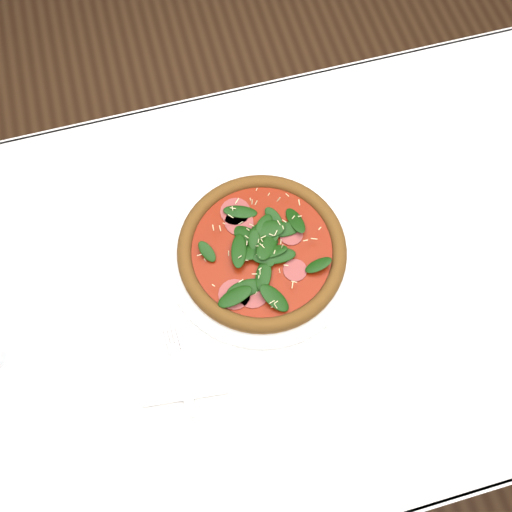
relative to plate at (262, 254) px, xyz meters
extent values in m
plane|color=brown|center=(0.07, -0.05, -0.76)|extent=(6.00, 6.00, 0.00)
cube|color=white|center=(0.07, -0.05, -0.03)|extent=(1.20, 0.80, 0.04)
cylinder|color=#4A321D|center=(-0.47, 0.29, -0.40)|extent=(0.06, 0.06, 0.71)
cylinder|color=#4A321D|center=(0.61, 0.29, -0.40)|extent=(0.06, 0.06, 0.71)
cube|color=white|center=(0.07, 0.35, -0.12)|extent=(1.20, 0.01, 0.22)
cylinder|color=white|center=(0.00, 0.00, 0.00)|extent=(0.33, 0.33, 0.01)
torus|color=white|center=(0.00, 0.00, 0.00)|extent=(0.33, 0.33, 0.01)
cylinder|color=#A16E26|center=(0.00, 0.00, 0.01)|extent=(0.35, 0.35, 0.01)
torus|color=#A16525|center=(0.00, 0.00, 0.02)|extent=(0.36, 0.36, 0.02)
cylinder|color=#921905|center=(0.00, 0.00, 0.02)|extent=(0.29, 0.29, 0.00)
cylinder|color=#9D3F41|center=(0.00, 0.00, 0.02)|extent=(0.26, 0.26, 0.00)
ellipsoid|color=#103B0A|center=(0.00, 0.00, 0.03)|extent=(0.28, 0.28, 0.02)
cylinder|color=beige|center=(0.00, 0.00, 0.04)|extent=(0.26, 0.26, 0.00)
cube|color=white|center=(-0.18, -0.18, 0.00)|extent=(0.14, 0.08, 0.01)
cube|color=silver|center=(-0.18, -0.18, 0.01)|extent=(0.02, 0.12, 0.00)
cube|color=silver|center=(-0.18, -0.11, 0.01)|extent=(0.03, 0.05, 0.00)
camera|label=1|loc=(-0.11, -0.36, 0.90)|focal=40.00mm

